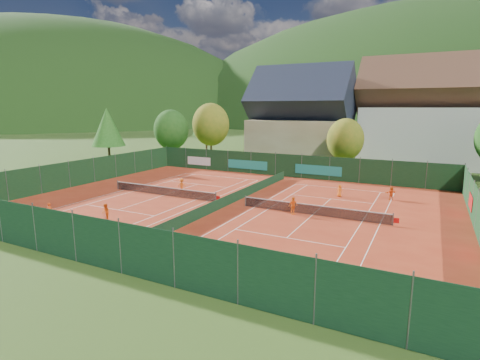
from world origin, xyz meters
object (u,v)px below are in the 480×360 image
Objects in this scene: hotel_block_a at (430,118)px; player_right_far_a at (340,191)px; player_left_far at (182,185)px; ball_hopper at (310,275)px; player_left_near at (50,212)px; player_left_mid at (106,212)px; player_right_far_b at (391,193)px; player_right_near at (293,206)px; chalet at (301,122)px.

hotel_block_a is 29.94m from player_right_far_a.
ball_hopper is at bearing 130.14° from player_left_far.
player_left_near reaches higher than player_right_far_a.
player_right_far_b is at bearing 72.72° from player_left_mid.
player_right_near is at bearing 8.65° from player_right_far_b.
ball_hopper is at bearing -71.16° from chalet.
player_right_far_a is at bearing -32.79° from player_right_far_b.
hotel_block_a reaches higher than player_left_near.
player_right_far_a is at bearing -172.46° from player_left_far.
player_right_near is at bearing 156.53° from player_left_far.
player_left_near is at bearing -4.75° from player_right_far_b.
ball_hopper is 24.03m from player_left_far.
player_left_far is (3.24, 13.64, -0.02)m from player_left_near.
hotel_block_a is 38.39m from player_right_near.
ball_hopper is 0.57× the size of player_left_mid.
player_right_far_a is at bearing 78.99° from player_left_mid.
player_right_far_b is (16.42, -21.17, -5.94)m from chalet.
player_left_mid is at bearing 82.19° from player_left_far.
chalet is 20.25× the size of ball_hopper.
player_left_far reaches higher than player_right_far_a.
hotel_block_a is 15.43× the size of player_left_mid.
hotel_block_a is at bearing -140.24° from player_right_far_b.
player_right_far_b is at bearing -174.05° from player_left_far.
chalet is 0.75× the size of hotel_block_a.
player_left_far is 21.72m from player_right_far_b.
hotel_block_a is 28.10m from player_right_far_b.
player_left_near is 1.07× the size of player_left_mid.
player_left_far is (-18.84, 14.92, 0.17)m from ball_hopper.
player_right_near is at bearing -104.66° from hotel_block_a.
player_left_near reaches higher than player_left_far.
player_left_mid reaches higher than ball_hopper.
player_left_near is 14.02m from player_left_far.
hotel_block_a is 54.65m from player_left_near.
player_left_mid is at bearing -95.21° from chalet.
player_right_near reaches higher than player_right_far_b.
ball_hopper is 18.43m from player_left_mid.
player_right_near is 1.22× the size of player_right_far_a.
player_left_far is (-23.31, -33.67, -6.65)m from hotel_block_a.
player_right_far_a is (11.56, -22.20, -5.99)m from chalet.
player_left_mid is 22.73m from player_right_far_a.
player_right_far_b is (23.96, 20.14, -0.07)m from player_left_near.
chalet is 27.44m from player_right_far_b.
player_left_mid is 15.58m from player_right_near.
player_right_far_b is (19.99, 18.00, -0.02)m from player_left_mid.
player_left_far is 0.94× the size of player_right_near.
player_right_far_a is (15.13, 16.96, -0.07)m from player_left_mid.
player_right_near reaches higher than player_left_mid.
hotel_block_a is at bearing -95.43° from player_right_far_a.
hotel_block_a is 49.27m from ball_hopper.
player_left_mid reaches higher than player_right_far_b.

